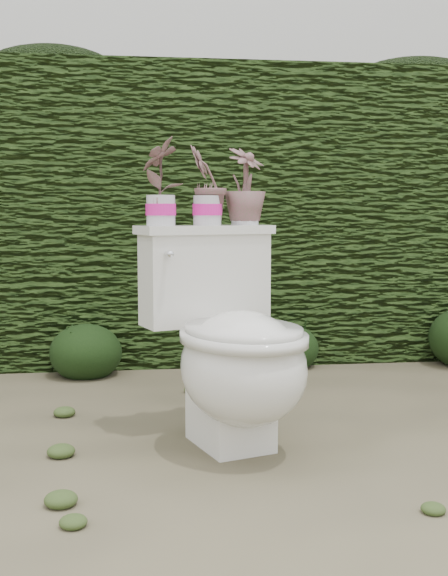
{
  "coord_description": "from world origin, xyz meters",
  "views": [
    {
      "loc": [
        -0.35,
        -2.63,
        0.83
      ],
      "look_at": [
        -0.01,
        -0.05,
        0.55
      ],
      "focal_mm": 45.0,
      "sensor_mm": 36.0,
      "label": 1
    }
  ],
  "objects": [
    {
      "name": "ground",
      "position": [
        0.0,
        0.0,
        0.0
      ],
      "size": [
        60.0,
        60.0,
        0.0
      ],
      "primitive_type": "plane",
      "color": "#776F52",
      "rests_on": "ground"
    },
    {
      "name": "hedge",
      "position": [
        0.0,
        1.6,
        0.8
      ],
      "size": [
        8.0,
        1.0,
        1.6
      ],
      "primitive_type": "cube",
      "color": "#2E4818",
      "rests_on": "ground"
    },
    {
      "name": "house_wall",
      "position": [
        0.6,
        6.0,
        2.0
      ],
      "size": [
        8.0,
        3.5,
        4.0
      ],
      "primitive_type": "cube",
      "color": "silver",
      "rests_on": "ground"
    },
    {
      "name": "toilet",
      "position": [
        0.0,
        -0.18,
        0.36
      ],
      "size": [
        0.64,
        0.78,
        0.78
      ],
      "rotation": [
        0.0,
        0.0,
        0.31
      ],
      "color": "silver",
      "rests_on": "ground"
    },
    {
      "name": "potted_plant_left",
      "position": [
        -0.23,
        -0.01,
        0.93
      ],
      "size": [
        0.18,
        0.19,
        0.3
      ],
      "primitive_type": "imported",
      "rotation": [
        0.0,
        0.0,
        4.11
      ],
      "color": "#1E6229",
      "rests_on": "toilet"
    },
    {
      "name": "potted_plant_center",
      "position": [
        -0.06,
        0.05,
        0.92
      ],
      "size": [
        0.2,
        0.19,
        0.28
      ],
      "primitive_type": "imported",
      "rotation": [
        0.0,
        0.0,
        3.82
      ],
      "color": "#1E6229",
      "rests_on": "toilet"
    },
    {
      "name": "potted_plant_right",
      "position": [
        0.09,
        0.09,
        0.92
      ],
      "size": [
        0.22,
        0.22,
        0.28
      ],
      "primitive_type": "imported",
      "rotation": [
        0.0,
        0.0,
        0.75
      ],
      "color": "#1E6229",
      "rests_on": "toilet"
    },
    {
      "name": "liriope_clump_2",
      "position": [
        -0.57,
        1.01,
        0.15
      ],
      "size": [
        0.36,
        0.36,
        0.29
      ],
      "primitive_type": "ellipsoid",
      "color": "black",
      "rests_on": "ground"
    },
    {
      "name": "liriope_clump_3",
      "position": [
        0.49,
        1.08,
        0.13
      ],
      "size": [
        0.32,
        0.32,
        0.26
      ],
      "primitive_type": "ellipsoid",
      "color": "black",
      "rests_on": "ground"
    }
  ]
}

